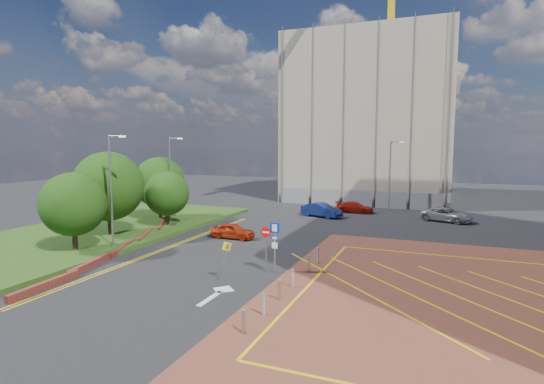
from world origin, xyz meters
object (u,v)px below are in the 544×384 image
Objects in this scene: tree_a at (73,204)px; tree_b at (108,186)px; tree_c at (167,194)px; lamp_back at (391,173)px; car_silver_back at (447,215)px; tree_d at (159,182)px; car_red_left at (233,231)px; lamp_left_near at (112,186)px; warning_sign at (225,256)px; car_red_back at (355,207)px; car_blue_back at (321,210)px; sign_cluster at (272,241)px; lamp_left_far at (171,176)px.

tree_b is (-1.50, 5.00, 0.73)m from tree_a.
tree_c is 0.61× the size of lamp_back.
car_silver_back is at bearing -38.58° from lamp_back.
tree_d is 1.66× the size of car_red_left.
tree_b is at bearing 135.75° from lamp_left_near.
tree_a is 2.80m from lamp_left_near.
tree_b is 3.01× the size of warning_sign.
car_red_back is (-3.51, -2.57, -3.76)m from lamp_back.
car_red_left is 13.33m from car_blue_back.
tree_c reaches higher than car_blue_back.
car_red_left is (7.36, -1.45, -2.57)m from tree_c.
lamp_back is 27.38m from sign_cluster.
lamp_left_near is 1.92× the size of car_red_back.
lamp_left_far is 9.84m from car_red_left.
tree_a is 2.42× the size of warning_sign.
tree_d is 11.76m from lamp_left_near.
tree_a is at bearing -128.30° from lamp_left_near.
tree_b is 0.84× the size of lamp_left_far.
lamp_left_far reaches higher than tree_d.
lamp_left_near and lamp_left_far have the same top height.
sign_cluster reaches higher than car_blue_back.
lamp_left_far is at bearing 81.23° from tree_b.
car_blue_back is (10.27, 19.27, -3.93)m from lamp_left_near.
car_silver_back is at bearing 24.53° from lamp_left_far.
lamp_back is (18.50, 16.00, -0.30)m from lamp_left_far.
lamp_left_far is at bearing 133.93° from warning_sign.
car_red_left is at bearing 20.75° from tree_b.
warning_sign is 0.46× the size of car_silver_back.
tree_d is at bearing 137.84° from car_blue_back.
tree_c reaches higher than sign_cluster.
tree_d is 2.44m from lamp_left_far.
tree_d is at bearing 110.35° from lamp_left_near.
warning_sign is at bearing -155.15° from car_red_left.
car_red_left is at bearing 47.39° from tree_a.
tree_b is 1.11× the size of tree_d.
warning_sign is 0.61× the size of car_red_left.
lamp_left_near is (1.08, -8.00, 1.47)m from tree_c.
tree_c is 25.19m from lamp_back.
car_silver_back is at bearing -63.20° from car_blue_back.
tree_a is at bearing 173.78° from warning_sign.
tree_a is at bearing 153.61° from car_red_back.
car_blue_back is (14.35, 8.27, -3.14)m from tree_d.
lamp_back is at bearing -50.35° from car_red_back.
tree_d is at bearing 97.13° from tree_b.
warning_sign reaches higher than car_blue_back.
sign_cluster is at bearing 175.54° from car_silver_back.
tree_b is 30.21m from lamp_back.
tree_b is at bearing -98.77° from lamp_left_far.
tree_c is at bearing -65.29° from lamp_left_far.
tree_c reaches higher than car_silver_back.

